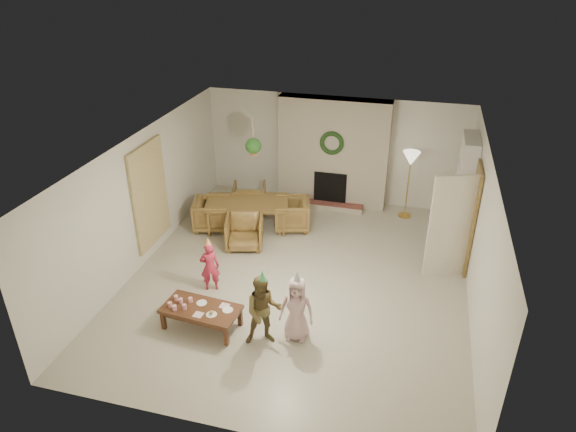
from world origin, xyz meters
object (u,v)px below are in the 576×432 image
(dining_chair_left, at_px, (211,214))
(dining_chair_near, at_px, (245,232))
(dining_chair_far, at_px, (250,199))
(child_red, at_px, (210,267))
(dining_table, at_px, (247,215))
(dining_chair_right, at_px, (292,214))
(coffee_table_top, at_px, (201,309))
(child_pink, at_px, (297,309))
(child_plaid, at_px, (263,311))

(dining_chair_left, bearing_deg, dining_chair_near, -135.00)
(dining_chair_far, bearing_deg, child_red, 80.68)
(dining_table, bearing_deg, dining_chair_left, 180.00)
(dining_chair_far, bearing_deg, dining_table, 90.00)
(dining_chair_right, relative_size, child_red, 0.79)
(coffee_table_top, height_order, child_red, child_red)
(dining_chair_near, xyz_separation_m, dining_chair_far, (-0.39, 1.48, 0.00))
(dining_chair_right, bearing_deg, coffee_table_top, -24.01)
(coffee_table_top, bearing_deg, dining_table, 101.32)
(coffee_table_top, xyz_separation_m, child_pink, (1.52, 0.15, 0.19))
(dining_chair_far, distance_m, coffee_table_top, 4.06)
(dining_chair_left, height_order, dining_chair_right, same)
(dining_chair_near, relative_size, child_pink, 0.68)
(dining_table, distance_m, child_pink, 3.66)
(dining_chair_near, distance_m, child_red, 1.55)
(dining_table, bearing_deg, dining_chair_far, 90.00)
(coffee_table_top, height_order, child_plaid, child_plaid)
(dining_table, bearing_deg, dining_chair_near, -90.00)
(dining_chair_right, xyz_separation_m, coffee_table_top, (-0.58, -3.53, 0.01))
(child_red, relative_size, child_pink, 0.86)
(child_red, bearing_deg, child_plaid, 117.25)
(dining_chair_right, bearing_deg, child_red, -32.95)
(dining_chair_near, distance_m, dining_chair_right, 1.22)
(dining_chair_near, height_order, child_pink, child_pink)
(dining_chair_right, relative_size, child_pink, 0.68)
(child_red, xyz_separation_m, child_pink, (1.77, -0.85, 0.08))
(dining_chair_far, xyz_separation_m, dining_chair_right, (1.12, -0.50, 0.00))
(dining_chair_near, xyz_separation_m, child_plaid, (1.21, -2.63, 0.25))
(dining_chair_left, bearing_deg, child_plaid, -160.61)
(dining_chair_left, bearing_deg, dining_table, -90.00)
(dining_chair_near, relative_size, child_red, 0.79)
(dining_chair_right, bearing_deg, dining_chair_left, -90.00)
(dining_chair_far, relative_size, child_plaid, 0.63)
(coffee_table_top, distance_m, child_pink, 1.54)
(dining_table, bearing_deg, child_plaid, -82.00)
(dining_chair_right, bearing_deg, dining_table, -90.00)
(dining_chair_far, distance_m, dining_chair_right, 1.22)
(dining_chair_near, bearing_deg, dining_chair_right, 38.66)
(dining_chair_far, xyz_separation_m, child_red, (0.29, -3.02, 0.13))
(dining_chair_left, height_order, coffee_table_top, dining_chair_left)
(child_pink, bearing_deg, dining_chair_left, 129.40)
(dining_chair_left, relative_size, child_red, 0.79)
(dining_chair_far, xyz_separation_m, child_plaid, (1.60, -4.10, 0.25))
(coffee_table_top, xyz_separation_m, child_plaid, (1.06, -0.08, 0.24))
(child_plaid, bearing_deg, dining_table, 92.71)
(dining_chair_left, distance_m, child_red, 2.25)
(child_plaid, height_order, child_pink, child_plaid)
(dining_chair_far, xyz_separation_m, dining_chair_left, (-0.55, -0.93, 0.00))
(dining_chair_left, relative_size, coffee_table_top, 0.61)
(dining_chair_left, bearing_deg, dining_chair_far, -45.00)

